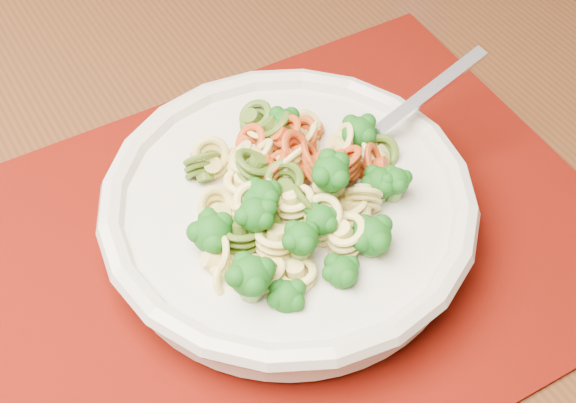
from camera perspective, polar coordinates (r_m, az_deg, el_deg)
dining_table at (r=0.76m, az=-10.02°, el=-3.84°), size 1.38×0.89×0.79m
placemat at (r=0.61m, az=0.08°, el=-3.03°), size 0.49×0.39×0.00m
pasta_bowl at (r=0.59m, az=0.00°, el=-0.54°), size 0.28×0.28×0.05m
pasta_broccoli_heap at (r=0.58m, az=-0.00°, el=0.38°), size 0.24×0.24×0.06m
fork at (r=0.61m, az=4.11°, el=3.24°), size 0.18×0.03×0.08m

